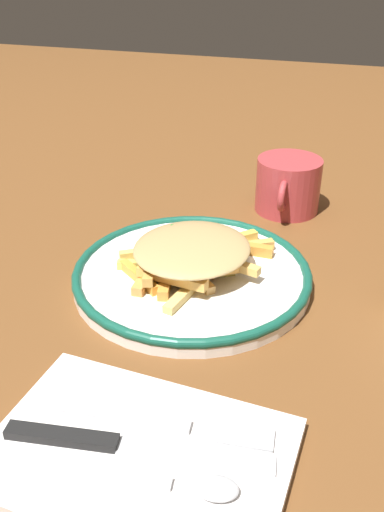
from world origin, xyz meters
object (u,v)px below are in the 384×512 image
at_px(plate, 192,274).
at_px(fries_heap, 192,254).
at_px(fork, 165,424).
at_px(knife, 113,444).
at_px(spoon, 170,483).
at_px(napkin, 138,455).
at_px(coffee_mug, 288,185).

relative_size(plate, fries_heap, 1.43).
height_order(plate, fries_heap, fries_heap).
height_order(plate, fork, plate).
distance_m(fork, knife, 0.04).
bearing_deg(plate, fries_heap, -165.08).
distance_m(fries_heap, spoon, 0.29).
bearing_deg(knife, napkin, 97.90).
relative_size(plate, coffee_mug, 2.34).
relative_size(napkin, spoon, 1.50).
bearing_deg(spoon, coffee_mug, 179.54).
xyz_separation_m(spoon, coffee_mug, (-0.51, 0.00, 0.02)).
xyz_separation_m(fork, coffee_mug, (-0.45, 0.03, 0.02)).
height_order(fries_heap, fork, fries_heap).
bearing_deg(spoon, napkin, -124.04).
relative_size(fork, knife, 0.84).
relative_size(knife, coffee_mug, 1.80).
relative_size(plate, knife, 1.30).
xyz_separation_m(fries_heap, spoon, (0.28, 0.07, -0.02)).
distance_m(spoon, coffee_mug, 0.51).
xyz_separation_m(fries_heap, knife, (0.26, 0.02, -0.02)).
distance_m(napkin, fork, 0.03).
relative_size(spoon, coffee_mug, 1.30).
bearing_deg(coffee_mug, spoon, -0.46).
bearing_deg(plate, knife, 3.59).
xyz_separation_m(napkin, knife, (0.00, -0.02, 0.01)).
height_order(plate, spoon, spoon).
height_order(fries_heap, knife, fries_heap).
bearing_deg(fries_heap, spoon, 14.02).
height_order(fries_heap, spoon, fries_heap).
distance_m(fork, spoon, 0.06).
bearing_deg(napkin, knife, -82.10).
height_order(knife, spoon, spoon).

